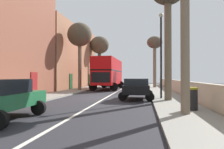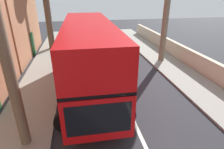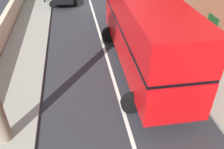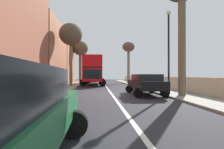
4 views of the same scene
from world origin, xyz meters
TOP-DOWN VIEW (x-y plane):
  - ground_plane at (0.00, 0.00)m, footprint 84.00×84.00m
  - road_centre_line at (0.00, 0.00)m, footprint 0.16×54.00m
  - sidewalk_left at (-4.90, 0.00)m, footprint 2.60×60.00m
  - sidewalk_right at (4.90, 0.00)m, footprint 2.60×60.00m
  - boundary_wall_right at (6.45, 0.00)m, footprint 0.36×54.00m
  - double_decker_bus at (-1.70, 11.10)m, footprint 3.67×10.09m

SIDE VIEW (x-z plane):
  - ground_plane at x=0.00m, z-range 0.00..0.00m
  - road_centre_line at x=0.00m, z-range 0.00..0.01m
  - sidewalk_left at x=-4.90m, z-range 0.00..0.12m
  - sidewalk_right at x=4.90m, z-range 0.00..0.12m
  - boundary_wall_right at x=6.45m, z-range 0.00..1.34m
  - double_decker_bus at x=-1.70m, z-range 0.32..4.38m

